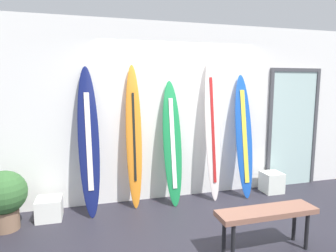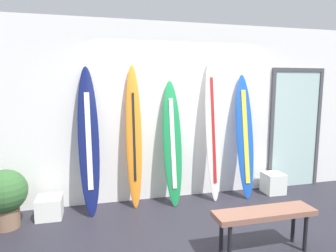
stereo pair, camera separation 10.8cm
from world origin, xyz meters
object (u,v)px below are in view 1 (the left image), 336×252
(surfboard_navy, at_px, (89,141))
(potted_plant, at_px, (5,196))
(display_block_left, at_px, (272,182))
(surfboard_emerald, at_px, (172,143))
(surfboard_sunset, at_px, (134,138))
(surfboard_cobalt, at_px, (244,137))
(glass_door, at_px, (293,126))
(display_block_center, at_px, (49,209))
(bench, at_px, (267,215))
(surfboard_ivory, at_px, (212,131))

(surfboard_navy, bearing_deg, potted_plant, -167.42)
(display_block_left, height_order, potted_plant, potted_plant)
(surfboard_navy, distance_m, surfboard_emerald, 1.24)
(surfboard_sunset, bearing_deg, surfboard_emerald, -4.19)
(surfboard_emerald, xyz_separation_m, potted_plant, (-2.29, -0.26, -0.51))
(surfboard_cobalt, relative_size, glass_door, 0.94)
(surfboard_navy, height_order, display_block_center, surfboard_navy)
(surfboard_sunset, distance_m, bench, 2.11)
(surfboard_ivory, relative_size, display_block_center, 6.64)
(display_block_left, distance_m, display_block_center, 3.58)
(display_block_left, relative_size, glass_door, 0.16)
(surfboard_ivory, relative_size, surfboard_cobalt, 1.12)
(surfboard_navy, bearing_deg, glass_door, 3.94)
(display_block_center, bearing_deg, surfboard_emerald, 2.98)
(surfboard_navy, distance_m, display_block_left, 3.15)
(surfboard_emerald, bearing_deg, glass_door, 5.27)
(glass_door, relative_size, bench, 1.86)
(bench, bearing_deg, surfboard_navy, 140.13)
(surfboard_sunset, xyz_separation_m, potted_plant, (-1.70, -0.31, -0.61))
(surfboard_cobalt, bearing_deg, surfboard_sunset, 178.42)
(surfboard_sunset, bearing_deg, potted_plant, -169.75)
(surfboard_ivory, xyz_separation_m, potted_plant, (-2.96, -0.28, -0.66))
(display_block_left, height_order, bench, bench)
(surfboard_emerald, relative_size, potted_plant, 2.48)
(surfboard_ivory, distance_m, bench, 1.73)
(surfboard_ivory, bearing_deg, display_block_left, -2.10)
(surfboard_cobalt, bearing_deg, potted_plant, -175.80)
(surfboard_cobalt, relative_size, display_block_left, 5.83)
(display_block_left, relative_size, display_block_center, 1.01)
(surfboard_sunset, xyz_separation_m, bench, (1.20, -1.62, -0.64))
(surfboard_sunset, distance_m, glass_door, 2.93)
(surfboard_emerald, bearing_deg, surfboard_cobalt, -0.33)
(display_block_center, bearing_deg, glass_door, 4.28)
(surfboard_ivory, distance_m, potted_plant, 3.04)
(display_block_left, bearing_deg, surfboard_sunset, 178.33)
(display_block_center, bearing_deg, potted_plant, -160.81)
(surfboard_sunset, bearing_deg, glass_door, 3.39)
(surfboard_sunset, distance_m, potted_plant, 1.83)
(display_block_center, bearing_deg, surfboard_navy, 6.45)
(surfboard_cobalt, distance_m, glass_door, 1.14)
(surfboard_sunset, distance_m, display_block_center, 1.52)
(surfboard_navy, relative_size, display_block_center, 6.20)
(surfboard_ivory, relative_size, glass_door, 1.06)
(bench, bearing_deg, glass_door, 46.05)
(surfboard_ivory, distance_m, display_block_left, 1.46)
(surfboard_ivory, height_order, glass_door, surfboard_ivory)
(display_block_left, distance_m, bench, 1.96)
(surfboard_navy, distance_m, surfboard_ivory, 1.91)
(surfboard_emerald, height_order, glass_door, glass_door)
(surfboard_emerald, distance_m, surfboard_ivory, 0.69)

